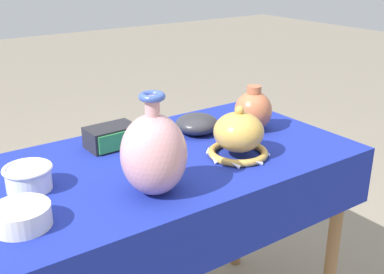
# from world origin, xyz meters

# --- Properties ---
(display_table) EXTENTS (1.16, 0.64, 0.74)m
(display_table) POSITION_xyz_m (0.00, -0.01, 0.66)
(display_table) COLOR olive
(display_table) RESTS_ON ground_plane
(vase_tall_bulbous) EXTENTS (0.17, 0.17, 0.27)m
(vase_tall_bulbous) POSITION_xyz_m (-0.14, -0.18, 0.85)
(vase_tall_bulbous) COLOR #D19399
(vase_tall_bulbous) RESTS_ON display_table
(vase_dome_bell) EXTENTS (0.19, 0.19, 0.16)m
(vase_dome_bell) POSITION_xyz_m (0.19, -0.12, 0.81)
(vase_dome_bell) COLOR gold
(vase_dome_bell) RESTS_ON display_table
(mosaic_tile_box) EXTENTS (0.16, 0.11, 0.07)m
(mosaic_tile_box) POSITION_xyz_m (-0.09, 0.17, 0.78)
(mosaic_tile_box) COLOR #232328
(mosaic_tile_box) RESTS_ON display_table
(pot_squat_ivory) EXTENTS (0.13, 0.13, 0.05)m
(pot_squat_ivory) POSITION_xyz_m (-0.47, -0.14, 0.77)
(pot_squat_ivory) COLOR white
(pot_squat_ivory) RESTS_ON display_table
(bowl_shallow_charcoal) EXTENTS (0.15, 0.15, 0.07)m
(bowl_shallow_charcoal) POSITION_xyz_m (0.20, 0.11, 0.78)
(bowl_shallow_charcoal) COLOR #2D2D33
(bowl_shallow_charcoal) RESTS_ON display_table
(jar_round_terracotta) EXTENTS (0.13, 0.13, 0.16)m
(jar_round_terracotta) POSITION_xyz_m (0.38, 0.03, 0.81)
(jar_round_terracotta) COLOR #BC6642
(jar_round_terracotta) RESTS_ON display_table
(cup_wide_porcelain) EXTENTS (0.13, 0.13, 0.07)m
(cup_wide_porcelain) POSITION_xyz_m (-0.40, 0.03, 0.78)
(cup_wide_porcelain) COLOR white
(cup_wide_porcelain) RESTS_ON display_table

